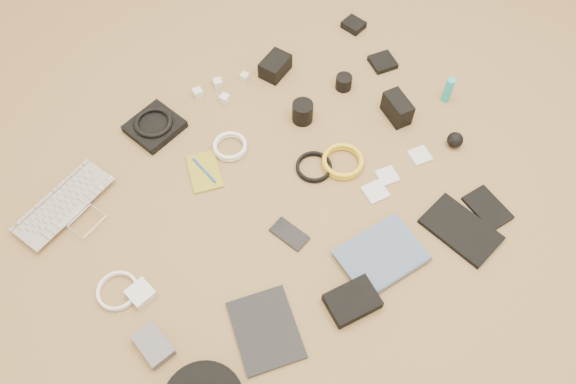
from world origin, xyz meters
TOP-DOWN VIEW (x-y plane):
  - laptop at (-0.56, 0.35)m, footprint 0.38×0.31m
  - headphone_pouch at (-0.18, 0.50)m, footprint 0.19×0.19m
  - headphones at (-0.18, 0.50)m, footprint 0.17×0.17m
  - charger_a at (0.02, 0.53)m, footprint 0.04×0.04m
  - charger_b at (0.10, 0.53)m, footprint 0.04×0.04m
  - charger_c at (0.20, 0.50)m, footprint 0.04×0.04m
  - charger_d at (0.08, 0.45)m, footprint 0.04×0.04m
  - dslr_camera at (0.31, 0.45)m, footprint 0.13×0.11m
  - lens_pouch at (0.69, 0.46)m, footprint 0.08×0.09m
  - notebook_olive at (-0.15, 0.24)m, footprint 0.15×0.18m
  - pen_blue at (-0.15, 0.24)m, footprint 0.01×0.12m
  - cable_white_a at (-0.03, 0.27)m, footprint 0.12×0.12m
  - lens_a at (0.25, 0.22)m, footprint 0.08×0.08m
  - lens_b at (0.46, 0.24)m, footprint 0.08×0.08m
  - card_reader at (0.65, 0.24)m, footprint 0.11×0.11m
  - power_brick at (-0.53, -0.01)m, footprint 0.07×0.07m
  - cable_white_b at (-0.58, 0.05)m, footprint 0.15×0.15m
  - cable_black at (0.14, 0.03)m, footprint 0.15×0.15m
  - cable_yellow at (0.23, -0.01)m, footprint 0.18×0.18m
  - flash at (0.51, 0.03)m, footprint 0.08×0.12m
  - lens_cleaner at (0.71, -0.03)m, footprint 0.03×0.03m
  - battery_charger at (-0.58, -0.16)m, footprint 0.08×0.11m
  - tablet at (-0.31, -0.31)m, footprint 0.23×0.26m
  - phone at (-0.07, -0.11)m, footprint 0.08×0.13m
  - filter_case_left at (0.24, -0.16)m, footprint 0.08×0.08m
  - filter_case_mid at (0.31, -0.14)m, footprint 0.08×0.08m
  - filter_case_right at (0.46, -0.15)m, footprint 0.08×0.08m
  - air_blower at (0.58, -0.18)m, footprint 0.05×0.05m
  - drive_case at (-0.07, -0.40)m, footprint 0.16×0.13m
  - paperback at (0.09, -0.43)m, footprint 0.26×0.20m
  - notebook_black_a at (0.35, -0.43)m, footprint 0.17×0.24m
  - notebook_black_b at (0.48, -0.42)m, footprint 0.11×0.15m

SIDE VIEW (x-z plane):
  - notebook_olive at x=-0.15m, z-range 0.00..0.01m
  - filter_case_mid at x=0.31m, z-range 0.00..0.01m
  - filter_case_right at x=0.46m, z-range 0.00..0.01m
  - phone at x=-0.07m, z-range 0.00..0.01m
  - filter_case_left at x=0.24m, z-range 0.00..0.01m
  - tablet at x=-0.31m, z-range 0.00..0.01m
  - cable_white_b at x=-0.58m, z-range 0.00..0.01m
  - cable_black at x=0.14m, z-range 0.00..0.01m
  - notebook_black_b at x=0.48m, z-range 0.00..0.01m
  - cable_white_a at x=-0.03m, z-range 0.00..0.01m
  - cable_yellow at x=0.23m, z-range 0.00..0.02m
  - notebook_black_a at x=0.35m, z-range 0.00..0.02m
  - card_reader at x=0.65m, z-range 0.00..0.02m
  - paperback at x=0.09m, z-range 0.00..0.02m
  - pen_blue at x=-0.15m, z-range 0.01..0.02m
  - charger_c at x=0.20m, z-range 0.00..0.03m
  - laptop at x=-0.56m, z-range 0.00..0.03m
  - lens_pouch at x=0.69m, z-range 0.00..0.03m
  - charger_d at x=0.08m, z-range 0.00..0.03m
  - charger_b at x=0.10m, z-range 0.00..0.03m
  - power_brick at x=-0.53m, z-range 0.00..0.03m
  - charger_a at x=0.02m, z-range 0.00..0.03m
  - headphone_pouch at x=-0.18m, z-range 0.00..0.03m
  - battery_charger at x=-0.58m, z-range 0.00..0.03m
  - drive_case at x=-0.07m, z-range 0.00..0.04m
  - lens_b at x=0.46m, z-range 0.00..0.05m
  - air_blower at x=0.58m, z-range 0.00..0.05m
  - dslr_camera at x=0.31m, z-range 0.00..0.06m
  - headphones at x=-0.18m, z-range 0.03..0.05m
  - lens_a at x=0.25m, z-range 0.00..0.08m
  - flash at x=0.51m, z-range 0.00..0.08m
  - lens_cleaner at x=0.71m, z-range 0.00..0.10m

